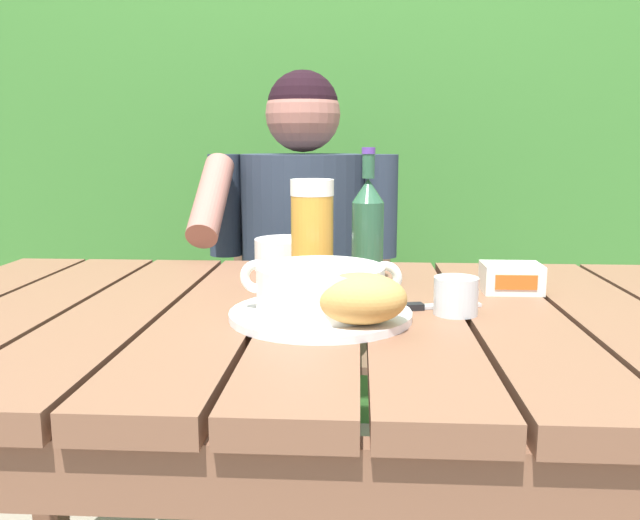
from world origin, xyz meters
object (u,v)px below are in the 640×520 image
at_px(beer_glass, 312,234).
at_px(beer_bottle, 368,228).
at_px(butter_tub, 511,278).
at_px(diner_bowl, 288,254).
at_px(soup_bowl, 321,287).
at_px(chair_near_diner, 308,332).
at_px(water_glass_small, 456,296).
at_px(person_eating, 301,264).
at_px(serving_plate, 321,314).
at_px(bread_roll, 360,298).
at_px(table_knife, 421,306).

relative_size(beer_glass, beer_bottle, 0.78).
height_order(butter_tub, diner_bowl, diner_bowl).
bearing_deg(soup_bowl, chair_near_diner, 95.58).
height_order(soup_bowl, butter_tub, soup_bowl).
distance_m(beer_bottle, diner_bowl, 0.21).
height_order(beer_bottle, diner_bowl, beer_bottle).
bearing_deg(chair_near_diner, water_glass_small, -71.56).
height_order(chair_near_diner, person_eating, person_eating).
distance_m(chair_near_diner, person_eating, 0.31).
distance_m(serving_plate, water_glass_small, 0.21).
distance_m(chair_near_diner, diner_bowl, 0.62).
bearing_deg(butter_tub, bread_roll, -135.01).
height_order(serving_plate, beer_bottle, beer_bottle).
distance_m(bread_roll, beer_bottle, 0.34).
distance_m(table_knife, diner_bowl, 0.39).
height_order(butter_tub, table_knife, butter_tub).
bearing_deg(person_eating, beer_bottle, -69.98).
bearing_deg(chair_near_diner, beer_bottle, -76.10).
bearing_deg(water_glass_small, butter_tub, 53.36).
relative_size(bread_roll, beer_glass, 0.67).
xyz_separation_m(beer_bottle, table_knife, (0.08, -0.20, -0.10)).
height_order(beer_glass, table_knife, beer_glass).
xyz_separation_m(serving_plate, beer_bottle, (0.07, 0.26, 0.10)).
relative_size(chair_near_diner, bread_roll, 7.16).
relative_size(table_knife, diner_bowl, 1.20).
bearing_deg(person_eating, table_knife, -69.19).
bearing_deg(serving_plate, table_knife, 23.46).
distance_m(soup_bowl, diner_bowl, 0.39).
distance_m(chair_near_diner, beer_glass, 0.81).
distance_m(water_glass_small, table_knife, 0.06).
xyz_separation_m(soup_bowl, beer_glass, (-0.03, 0.20, 0.05)).
bearing_deg(table_knife, diner_bowl, 127.96).
bearing_deg(beer_glass, table_knife, -37.29).
relative_size(serving_plate, table_knife, 1.67).
bearing_deg(table_knife, beer_bottle, 112.58).
height_order(chair_near_diner, table_knife, chair_near_diner).
height_order(water_glass_small, diner_bowl, diner_bowl).
bearing_deg(bread_roll, chair_near_diner, 98.53).
bearing_deg(beer_bottle, butter_tub, -15.18).
bearing_deg(person_eating, butter_tub, -51.35).
relative_size(person_eating, table_knife, 7.34).
relative_size(soup_bowl, beer_glass, 1.23).
bearing_deg(butter_tub, table_knife, -142.42).
relative_size(person_eating, bread_roll, 9.11).
bearing_deg(bread_roll, diner_bowl, 108.29).
xyz_separation_m(beer_glass, beer_bottle, (0.10, 0.06, 0.00)).
bearing_deg(serving_plate, butter_tub, 31.36).
bearing_deg(diner_bowl, bread_roll, -71.71).
distance_m(butter_tub, table_knife, 0.21).
relative_size(beer_glass, diner_bowl, 1.43).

